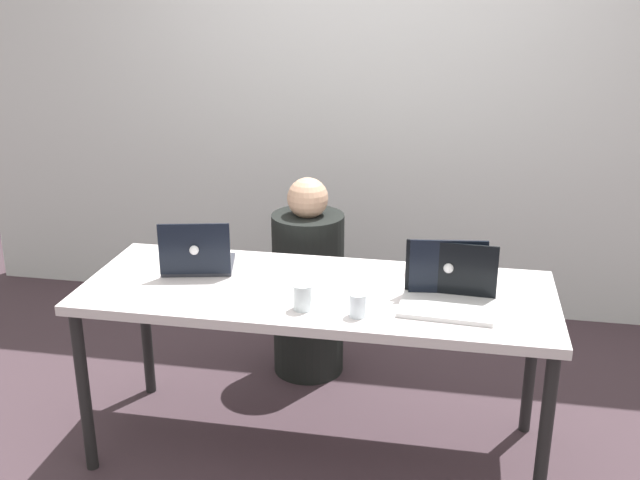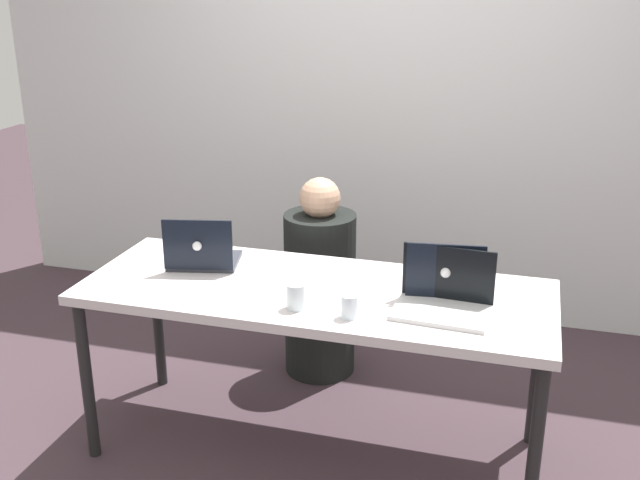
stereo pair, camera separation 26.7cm
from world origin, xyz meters
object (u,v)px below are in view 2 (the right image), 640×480
at_px(laptop_back_left, 203,255).
at_px(water_glass_right, 349,308).
at_px(laptop_front_right, 444,298).
at_px(laptop_back_right, 444,282).
at_px(person_at_center, 320,288).
at_px(water_glass_center, 296,298).

relative_size(laptop_back_left, water_glass_right, 3.82).
distance_m(laptop_front_right, laptop_back_right, 0.16).
bearing_deg(laptop_back_right, person_at_center, -48.59).
height_order(person_at_center, laptop_back_right, person_at_center).
height_order(laptop_back_left, water_glass_center, laptop_back_left).
bearing_deg(person_at_center, water_glass_center, 115.29).
bearing_deg(laptop_back_right, laptop_front_right, 88.76).
relative_size(laptop_back_right, water_glass_right, 3.69).
distance_m(person_at_center, water_glass_right, 1.04).
xyz_separation_m(laptop_back_right, water_glass_center, (-0.52, -0.29, -0.01)).
xyz_separation_m(laptop_front_right, water_glass_center, (-0.54, -0.13, -0.01)).
xyz_separation_m(laptop_back_left, water_glass_right, (0.73, -0.32, -0.01)).
relative_size(laptop_front_right, water_glass_right, 4.12).
bearing_deg(person_at_center, laptop_front_right, 147.86).
xyz_separation_m(laptop_front_right, laptop_back_left, (-1.06, 0.16, 0.00)).
distance_m(person_at_center, laptop_back_left, 0.77).
relative_size(laptop_back_right, water_glass_center, 3.28).
bearing_deg(person_at_center, water_glass_right, 127.34).
relative_size(person_at_center, water_glass_right, 11.57).
xyz_separation_m(person_at_center, water_glass_center, (0.16, -0.89, 0.34)).
height_order(water_glass_center, water_glass_right, water_glass_center).
bearing_deg(laptop_front_right, laptop_back_left, 174.88).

